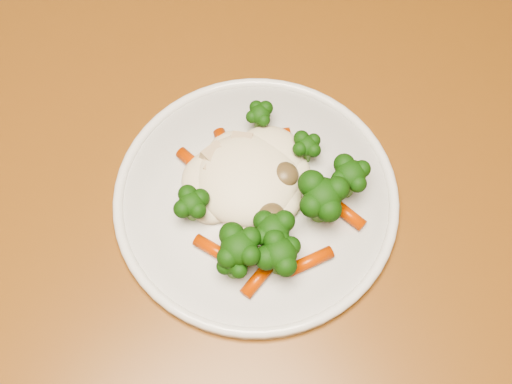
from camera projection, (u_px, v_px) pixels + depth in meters
dining_table at (226, 231)px, 0.71m from camera, size 1.52×1.23×0.75m
plate at (256, 199)px, 0.62m from camera, size 0.27×0.27×0.01m
meal at (265, 198)px, 0.59m from camera, size 0.18×0.18×0.05m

